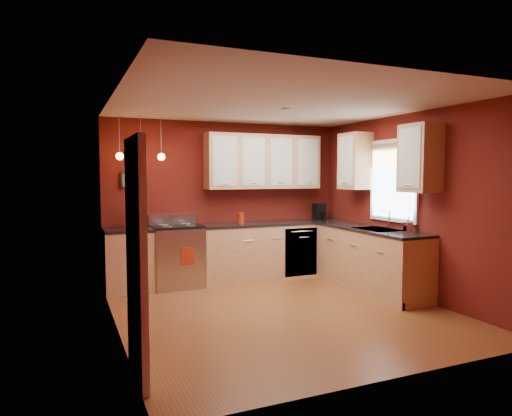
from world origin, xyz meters
name	(u,v)px	position (x,y,z in m)	size (l,w,h in m)	color
floor	(282,311)	(0.00, 0.00, 0.00)	(4.20, 4.20, 0.00)	brown
ceiling	(283,104)	(0.00, 0.00, 2.60)	(4.00, 4.20, 0.02)	beige
wall_back	(226,201)	(0.00, 2.10, 1.30)	(4.00, 0.02, 2.60)	maroon
wall_front	(395,227)	(0.00, -2.10, 1.30)	(4.00, 0.02, 2.60)	maroon
wall_left	(116,215)	(-2.00, 0.00, 1.30)	(0.02, 4.20, 2.60)	maroon
wall_right	(408,205)	(2.00, 0.00, 1.30)	(0.02, 4.20, 2.60)	maroon
base_cabinets_back_left	(129,261)	(-1.65, 1.80, 0.45)	(0.70, 0.60, 0.90)	tan
base_cabinets_back_right	(273,251)	(0.73, 1.80, 0.45)	(2.54, 0.60, 0.90)	tan
base_cabinets_right	(370,260)	(1.70, 0.45, 0.45)	(0.60, 2.10, 0.90)	tan
counter_back_left	(128,230)	(-1.65, 1.80, 0.92)	(0.70, 0.62, 0.04)	black
counter_back_right	(273,223)	(0.73, 1.80, 0.92)	(2.54, 0.62, 0.04)	black
counter_right	(371,229)	(1.70, 0.45, 0.92)	(0.62, 2.10, 0.04)	black
gas_range	(177,256)	(-0.92, 1.80, 0.48)	(0.76, 0.64, 1.11)	#ADADB2
dishwasher_front	(301,252)	(1.10, 1.51, 0.45)	(0.60, 0.02, 0.80)	#ADADB2
sink	(377,231)	(1.70, 0.30, 0.92)	(0.50, 0.70, 0.33)	#929297
window	(393,178)	(1.97, 0.30, 1.69)	(0.06, 1.02, 1.22)	white
door_left_wall	(136,258)	(-1.97, -1.20, 1.03)	(0.12, 0.82, 2.05)	white
upper_cabinets_back	(263,162)	(0.60, 1.93, 1.95)	(2.00, 0.35, 0.90)	tan
upper_cabinets_right	(384,160)	(1.82, 0.32, 1.95)	(0.35, 1.95, 0.90)	tan
wall_picture	(131,180)	(-1.55, 2.08, 1.65)	(0.32, 0.03, 0.26)	black
pendant_lights	(141,156)	(-1.45, 1.75, 2.01)	(0.71, 0.11, 0.66)	#929297
red_canister	(241,218)	(0.13, 1.78, 1.03)	(0.12, 0.12, 0.18)	#9C2610
red_vase	(135,222)	(-1.53, 1.85, 1.03)	(0.11, 0.11, 0.17)	#9C2610
flowers	(135,211)	(-1.53, 1.85, 1.19)	(0.11, 0.11, 0.20)	#9C2610
coffee_maker	(319,212)	(1.69, 1.90, 1.07)	(0.20, 0.20, 0.28)	black
soap_pump	(408,224)	(1.87, -0.16, 1.05)	(0.10, 0.10, 0.21)	white
dish_towel	(188,256)	(-0.84, 1.47, 0.52)	(0.20, 0.01, 0.27)	#9C2610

